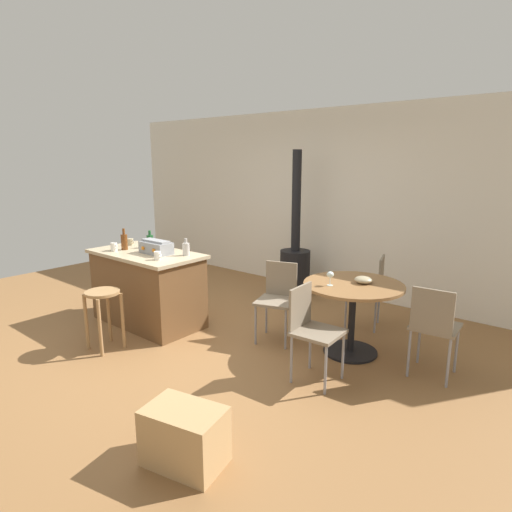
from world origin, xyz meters
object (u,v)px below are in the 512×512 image
at_px(wood_stove, 295,261).
at_px(cardboard_box, 185,436).
at_px(toolbox, 156,247).
at_px(cup_2, 131,242).
at_px(bottle_0, 150,241).
at_px(cup_0, 158,256).
at_px(dining_table, 353,300).
at_px(cup_1, 114,247).
at_px(kitchen_island, 148,288).
at_px(wine_glass, 330,275).
at_px(folding_chair_near, 434,324).
at_px(bottle_2, 186,249).
at_px(wooden_stool, 103,306).
at_px(folding_chair_right, 311,326).
at_px(serving_bowl, 363,280).
at_px(bottle_1, 124,242).
at_px(folding_chair_left, 278,295).
at_px(folding_chair_far, 370,285).

relative_size(wood_stove, cardboard_box, 4.08).
xyz_separation_m(toolbox, cup_2, (-0.68, 0.11, -0.03)).
bearing_deg(bottle_0, cup_0, -30.62).
bearing_deg(wood_stove, cup_2, -123.35).
xyz_separation_m(dining_table, cup_1, (-2.67, -1.01, 0.37)).
distance_m(kitchen_island, wine_glass, 2.29).
bearing_deg(wood_stove, bottle_0, -116.99).
height_order(folding_chair_near, bottle_0, bottle_0).
bearing_deg(bottle_0, folding_chair_near, 10.02).
xyz_separation_m(dining_table, wood_stove, (-1.57, 1.25, -0.06)).
distance_m(kitchen_island, bottle_0, 0.60).
height_order(bottle_0, bottle_2, bottle_0).
bearing_deg(cup_1, wooden_stool, -42.13).
distance_m(folding_chair_right, wood_stove, 2.51).
bearing_deg(cardboard_box, folding_chair_right, 89.07).
distance_m(toolbox, bottle_0, 0.40).
height_order(folding_chair_near, cup_1, cup_1).
height_order(folding_chair_right, wood_stove, wood_stove).
distance_m(bottle_0, serving_bowl, 2.67).
relative_size(dining_table, cardboard_box, 1.95).
relative_size(bottle_1, bottle_2, 1.33).
bearing_deg(toolbox, kitchen_island, -168.63).
bearing_deg(folding_chair_right, wine_glass, 103.04).
xyz_separation_m(cup_2, wine_glass, (2.68, 0.46, -0.08)).
distance_m(bottle_0, cup_1, 0.44).
bearing_deg(cup_1, bottle_0, 68.28).
bearing_deg(wood_stove, bottle_2, -97.52).
distance_m(folding_chair_left, serving_bowl, 0.96).
bearing_deg(dining_table, bottle_0, -166.62).
xyz_separation_m(bottle_2, cup_2, (-1.02, -0.05, -0.03)).
xyz_separation_m(folding_chair_near, wood_stove, (-2.38, 1.26, -0.01)).
height_order(folding_chair_far, cup_2, cup_2).
distance_m(bottle_0, wine_glass, 2.39).
relative_size(toolbox, cardboard_box, 0.78).
bearing_deg(kitchen_island, serving_bowl, 20.44).
distance_m(folding_chair_near, wine_glass, 1.04).
height_order(folding_chair_near, wood_stove, wood_stove).
height_order(dining_table, serving_bowl, serving_bowl).
xyz_separation_m(dining_table, bottle_0, (-2.51, -0.60, 0.40)).
bearing_deg(cup_0, folding_chair_far, 45.76).
distance_m(cup_0, cup_2, 1.00).
bearing_deg(folding_chair_right, bottle_2, 176.40).
bearing_deg(folding_chair_far, cup_1, -144.35).
bearing_deg(folding_chair_near, folding_chair_left, -173.68).
relative_size(folding_chair_far, folding_chair_right, 1.00).
height_order(wood_stove, bottle_2, wood_stove).
xyz_separation_m(folding_chair_near, cardboard_box, (-0.87, -2.21, -0.33)).
relative_size(folding_chair_left, folding_chair_right, 0.99).
xyz_separation_m(folding_chair_far, folding_chair_left, (-0.63, -0.98, -0.01)).
relative_size(kitchen_island, dining_table, 1.42).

